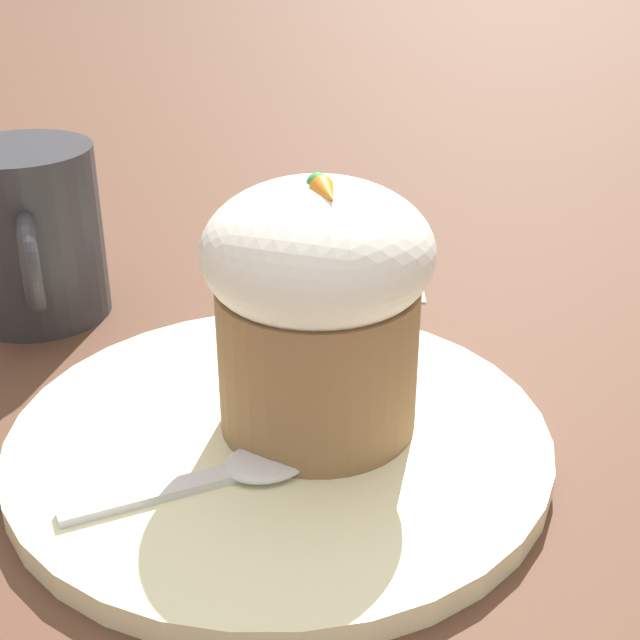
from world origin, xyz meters
TOP-DOWN VIEW (x-y plane):
  - ground_plane at (0.00, 0.00)m, footprint 4.00×4.00m
  - dessert_plate at (0.00, 0.00)m, footprint 0.25×0.25m
  - carrot_cake at (0.00, 0.02)m, footprint 0.10×0.10m
  - spoon at (0.03, -0.03)m, footprint 0.03×0.11m
  - coffee_cup at (-0.18, -0.10)m, footprint 0.12×0.08m
  - paper_napkin at (-0.18, 0.10)m, footprint 0.12×0.11m

SIDE VIEW (x-z plane):
  - ground_plane at x=0.00m, z-range 0.00..0.00m
  - paper_napkin at x=-0.18m, z-range 0.00..0.00m
  - dessert_plate at x=0.00m, z-range 0.00..0.01m
  - spoon at x=0.03m, z-range 0.01..0.02m
  - coffee_cup at x=-0.18m, z-range 0.00..0.10m
  - carrot_cake at x=0.00m, z-range 0.01..0.13m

